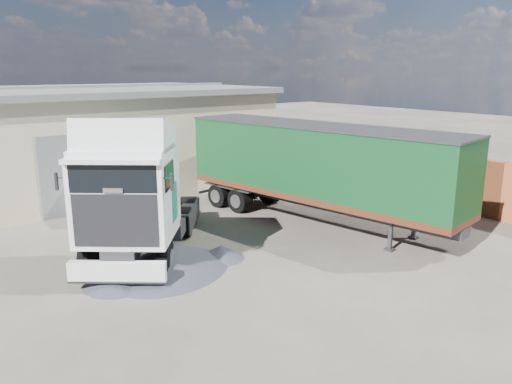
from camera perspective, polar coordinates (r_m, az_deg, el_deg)
ground at (r=16.26m, az=0.71°, el=-8.95°), size 120.00×120.00×0.00m
brick_boundary_wall at (r=27.83m, az=11.54°, el=3.15°), size 0.35×26.00×2.50m
tractor_unit at (r=16.85m, az=-13.63°, el=-1.04°), size 6.74×7.37×4.96m
box_trailer at (r=20.70m, az=6.84°, el=3.24°), size 4.52×12.67×4.13m
panel_van at (r=23.29m, az=-17.25°, el=0.14°), size 2.29×4.96×1.98m
gravel_heap at (r=16.32m, az=-10.07°, el=-7.48°), size 6.10×5.82×0.91m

